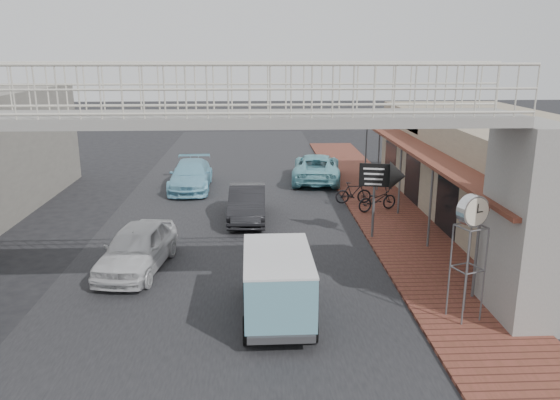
{
  "coord_description": "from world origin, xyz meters",
  "views": [
    {
      "loc": [
        0.98,
        -16.5,
        6.6
      ],
      "look_at": [
        1.8,
        1.08,
        1.8
      ],
      "focal_mm": 35.0,
      "sensor_mm": 36.0,
      "label": 1
    }
  ],
  "objects": [
    {
      "name": "sidewalk",
      "position": [
        6.5,
        3.0,
        0.05
      ],
      "size": [
        3.0,
        40.0,
        0.1
      ],
      "primitive_type": "cube",
      "color": "brown",
      "rests_on": "ground"
    },
    {
      "name": "motorcycle_near",
      "position": [
        6.1,
        5.42,
        0.59
      ],
      "size": [
        1.97,
        1.33,
        0.98
      ],
      "primitive_type": "imported",
      "rotation": [
        0.0,
        0.0,
        1.97
      ],
      "color": "black",
      "rests_on": "sidewalk"
    },
    {
      "name": "motorcycle_far",
      "position": [
        5.3,
        6.6,
        0.58
      ],
      "size": [
        1.62,
        0.54,
        0.96
      ],
      "primitive_type": "imported",
      "rotation": [
        0.0,
        0.0,
        1.62
      ],
      "color": "black",
      "rests_on": "sidewalk"
    },
    {
      "name": "road_strip",
      "position": [
        0.0,
        0.0,
        0.01
      ],
      "size": [
        10.0,
        60.0,
        0.01
      ],
      "primitive_type": "cube",
      "color": "black",
      "rests_on": "ground"
    },
    {
      "name": "angkot_curb",
      "position": [
        4.2,
        11.43,
        0.72
      ],
      "size": [
        2.98,
        5.4,
        1.43
      ],
      "primitive_type": "imported",
      "rotation": [
        0.0,
        0.0,
        3.02
      ],
      "color": "#74BECA",
      "rests_on": "ground"
    },
    {
      "name": "arrow_sign",
      "position": [
        5.87,
        1.92,
        2.36
      ],
      "size": [
        1.69,
        1.11,
        2.8
      ],
      "rotation": [
        0.0,
        0.0,
        -0.22
      ],
      "color": "#59595B",
      "rests_on": "sidewalk"
    },
    {
      "name": "angkot_van",
      "position": [
        1.5,
        -3.83,
        1.17
      ],
      "size": [
        1.77,
        3.77,
        1.84
      ],
      "rotation": [
        0.0,
        0.0,
        0.01
      ],
      "color": "black",
      "rests_on": "ground"
    },
    {
      "name": "footbridge",
      "position": [
        0.0,
        -4.0,
        3.18
      ],
      "size": [
        16.4,
        2.4,
        6.34
      ],
      "color": "gray",
      "rests_on": "ground"
    },
    {
      "name": "shophouse_row",
      "position": [
        10.97,
        4.0,
        2.01
      ],
      "size": [
        7.2,
        18.0,
        4.0
      ],
      "color": "gray",
      "rests_on": "ground"
    },
    {
      "name": "ground",
      "position": [
        0.0,
        0.0,
        0.0
      ],
      "size": [
        120.0,
        120.0,
        0.0
      ],
      "primitive_type": "plane",
      "color": "black",
      "rests_on": "ground"
    },
    {
      "name": "white_hatchback",
      "position": [
        -2.72,
        -0.38,
        0.71
      ],
      "size": [
        2.23,
        4.38,
        1.43
      ],
      "primitive_type": "imported",
      "rotation": [
        0.0,
        0.0,
        -0.13
      ],
      "color": "silver",
      "rests_on": "ground"
    },
    {
      "name": "dark_sedan",
      "position": [
        0.65,
        4.72,
        0.68
      ],
      "size": [
        1.51,
        4.17,
        1.37
      ],
      "primitive_type": "imported",
      "rotation": [
        0.0,
        0.0,
        -0.02
      ],
      "color": "black",
      "rests_on": "ground"
    },
    {
      "name": "angkot_far",
      "position": [
        -2.2,
        9.97,
        0.69
      ],
      "size": [
        2.01,
        4.8,
        1.39
      ],
      "primitive_type": "imported",
      "rotation": [
        0.0,
        0.0,
        0.01
      ],
      "color": "#7DC0D9",
      "rests_on": "ground"
    },
    {
      "name": "street_clock",
      "position": [
        6.18,
        -4.19,
        2.76
      ],
      "size": [
        0.83,
        0.79,
        3.21
      ],
      "rotation": [
        0.0,
        0.0,
        0.36
      ],
      "color": "#59595B",
      "rests_on": "sidewalk"
    }
  ]
}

